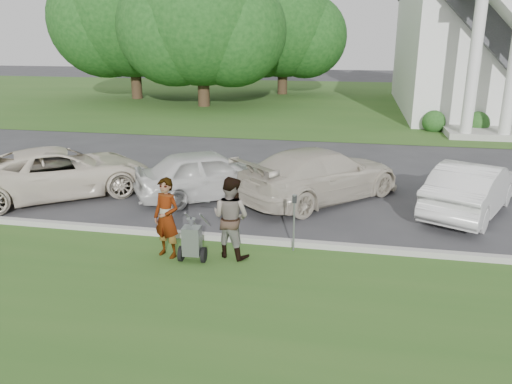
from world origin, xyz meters
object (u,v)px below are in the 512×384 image
(tree_left, at_px, (201,24))
(car_d, at_px, (471,188))
(person_right, at_px, (231,218))
(tree_far, at_px, (131,17))
(church, at_px, (489,8))
(car_b, at_px, (209,174))
(car_a, at_px, (61,172))
(person_left, at_px, (167,219))
(tree_back, at_px, (283,31))
(striping_cart, at_px, (192,242))
(parking_meter_near, at_px, (294,216))
(car_c, at_px, (321,174))

(tree_left, xyz_separation_m, car_d, (12.80, -18.37, -4.43))
(person_right, bearing_deg, tree_far, -42.84)
(church, xyz_separation_m, person_right, (-9.67, -23.31, -5.08))
(car_b, bearing_deg, car_a, 65.93)
(car_a, height_order, car_b, car_b)
(person_left, height_order, car_d, person_left)
(tree_back, xyz_separation_m, car_d, (8.80, -26.37, -4.05))
(tree_back, bearing_deg, person_left, -86.16)
(person_right, xyz_separation_m, car_b, (-1.55, 3.71, -0.16))
(person_right, height_order, car_a, person_right)
(striping_cart, xyz_separation_m, car_d, (6.18, 4.21, 0.24))
(church, height_order, parking_meter_near, church)
(tree_back, xyz_separation_m, car_b, (1.79, -26.48, -4.02))
(tree_left, relative_size, car_b, 2.57)
(tree_left, height_order, car_a, tree_left)
(parking_meter_near, distance_m, car_b, 4.26)
(tree_back, distance_m, car_d, 28.10)
(person_left, relative_size, car_b, 0.41)
(car_c, relative_size, car_d, 1.22)
(tree_back, distance_m, striping_cart, 31.00)
(tree_back, height_order, car_a, tree_back)
(tree_left, xyz_separation_m, tree_far, (-6.00, 3.00, 0.58))
(striping_cart, bearing_deg, person_right, 25.97)
(person_right, distance_m, car_d, 6.66)
(tree_far, relative_size, car_a, 2.30)
(car_b, xyz_separation_m, car_c, (3.11, 0.48, 0.03))
(tree_back, xyz_separation_m, car_a, (-2.46, -27.09, -4.02))
(person_left, distance_m, car_c, 5.29)
(parking_meter_near, bearing_deg, car_d, 38.23)
(tree_back, xyz_separation_m, person_right, (3.34, -30.19, -3.87))
(car_a, bearing_deg, tree_far, -19.23)
(tree_left, distance_m, striping_cart, 24.00)
(car_c, bearing_deg, car_a, 50.99)
(striping_cart, height_order, car_b, car_b)
(tree_left, xyz_separation_m, person_right, (7.34, -22.19, -4.25))
(striping_cart, relative_size, car_b, 0.27)
(church, bearing_deg, tree_left, -176.21)
(church, distance_m, car_a, 25.99)
(parking_meter_near, bearing_deg, car_a, 159.79)
(car_d, bearing_deg, tree_back, -45.72)
(church, xyz_separation_m, car_a, (-15.47, -20.22, -5.24))
(striping_cart, bearing_deg, parking_meter_near, 21.46)
(church, xyz_separation_m, car_b, (-11.22, -19.60, -5.23))
(person_left, relative_size, car_a, 0.33)
(tree_far, height_order, car_a, tree_far)
(tree_left, distance_m, person_right, 23.76)
(tree_back, relative_size, striping_cart, 8.64)
(car_b, bearing_deg, tree_left, -14.87)
(person_left, bearing_deg, car_b, 113.10)
(church, bearing_deg, car_a, -127.42)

